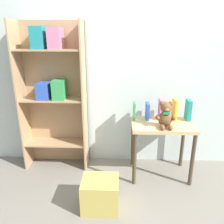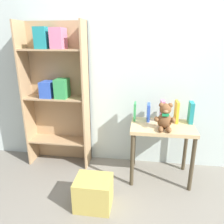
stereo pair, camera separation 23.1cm
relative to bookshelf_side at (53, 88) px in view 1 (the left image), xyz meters
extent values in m
cube|color=silver|center=(1.02, 0.15, 0.32)|extent=(4.80, 0.06, 2.50)
cube|color=tan|center=(-0.35, -0.04, -0.11)|extent=(0.02, 0.26, 1.63)
cube|color=tan|center=(0.35, -0.04, -0.11)|extent=(0.02, 0.26, 1.63)
cube|color=tan|center=(0.00, 0.09, -0.11)|extent=(0.71, 0.02, 1.63)
cube|color=tan|center=(0.00, -0.04, -0.64)|extent=(0.68, 0.24, 0.02)
cube|color=tan|center=(0.00, -0.04, -0.11)|extent=(0.68, 0.24, 0.02)
cube|color=tan|center=(0.00, -0.04, 0.41)|extent=(0.68, 0.24, 0.02)
cube|color=teal|center=(-0.08, -0.05, 0.53)|extent=(0.13, 0.18, 0.22)
cube|color=#D17093|center=(0.08, -0.05, 0.52)|extent=(0.13, 0.18, 0.21)
cube|color=#2D51B7|center=(-0.08, -0.05, -0.02)|extent=(0.13, 0.18, 0.18)
cube|color=#33934C|center=(0.08, -0.05, 0.00)|extent=(0.13, 0.18, 0.21)
cube|color=tan|center=(1.18, -0.19, -0.34)|extent=(0.64, 0.43, 0.04)
cylinder|color=#453A29|center=(0.89, -0.38, -0.64)|extent=(0.04, 0.04, 0.57)
cylinder|color=#453A29|center=(1.47, -0.38, -0.64)|extent=(0.04, 0.04, 0.57)
cylinder|color=#453A29|center=(0.89, 0.00, -0.64)|extent=(0.04, 0.04, 0.57)
cylinder|color=#453A29|center=(1.47, 0.00, -0.64)|extent=(0.04, 0.04, 0.57)
ellipsoid|color=brown|center=(1.19, -0.28, -0.24)|extent=(0.14, 0.11, 0.16)
sphere|color=brown|center=(1.19, -0.28, -0.12)|extent=(0.11, 0.11, 0.11)
sphere|color=brown|center=(1.15, -0.28, -0.08)|extent=(0.05, 0.05, 0.05)
sphere|color=brown|center=(1.23, -0.28, -0.08)|extent=(0.05, 0.05, 0.05)
ellipsoid|color=#9B6842|center=(1.19, -0.33, -0.13)|extent=(0.05, 0.03, 0.03)
ellipsoid|color=brown|center=(1.11, -0.29, -0.22)|extent=(0.05, 0.09, 0.05)
ellipsoid|color=brown|center=(1.27, -0.29, -0.22)|extent=(0.05, 0.09, 0.05)
ellipsoid|color=brown|center=(1.15, -0.36, -0.30)|extent=(0.05, 0.10, 0.05)
ellipsoid|color=brown|center=(1.23, -0.36, -0.30)|extent=(0.05, 0.10, 0.05)
cube|color=#198E4C|center=(1.19, -0.32, -0.16)|extent=(0.06, 0.02, 0.02)
cube|color=#33934C|center=(0.89, -0.07, -0.23)|extent=(0.02, 0.12, 0.19)
cube|color=#2D51B7|center=(1.04, -0.06, -0.23)|extent=(0.03, 0.14, 0.18)
cube|color=#D17093|center=(1.18, -0.06, -0.21)|extent=(0.04, 0.12, 0.22)
cube|color=gold|center=(1.33, -0.07, -0.21)|extent=(0.03, 0.15, 0.23)
cube|color=teal|center=(1.47, -0.07, -0.21)|extent=(0.05, 0.13, 0.22)
cube|color=tan|center=(0.57, -0.73, -0.79)|extent=(0.32, 0.27, 0.28)
camera|label=1|loc=(0.74, -2.33, 0.51)|focal=35.00mm
camera|label=2|loc=(0.97, -2.31, 0.51)|focal=35.00mm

